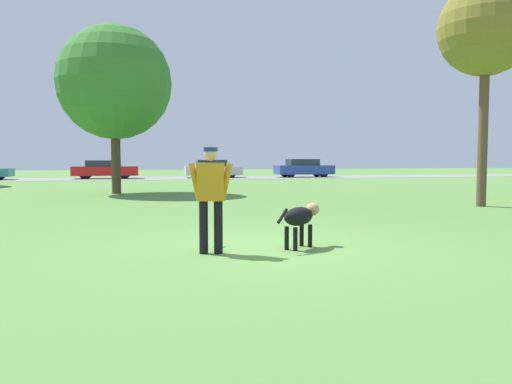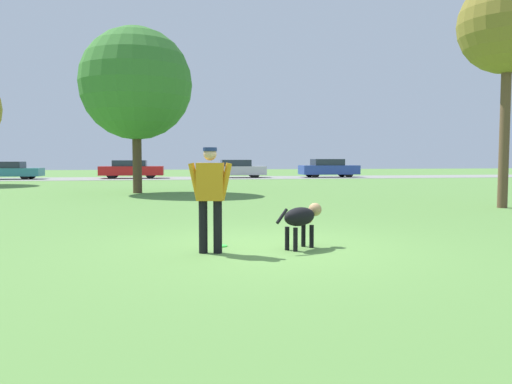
{
  "view_description": "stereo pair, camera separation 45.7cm",
  "coord_description": "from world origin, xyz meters",
  "px_view_note": "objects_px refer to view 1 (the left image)",
  "views": [
    {
      "loc": [
        -2.04,
        -7.54,
        1.4
      ],
      "look_at": [
        -0.24,
        -0.24,
        0.9
      ],
      "focal_mm": 35.0,
      "sensor_mm": 36.0,
      "label": 1
    },
    {
      "loc": [
        -1.59,
        -7.63,
        1.4
      ],
      "look_at": [
        -0.24,
        -0.24,
        0.9
      ],
      "focal_mm": 35.0,
      "sensor_mm": 36.0,
      "label": 2
    }
  ],
  "objects_px": {
    "tree_near_right": "(486,30)",
    "person": "(211,192)",
    "parked_car_silver": "(213,169)",
    "dog": "(301,217)",
    "parked_car_blue": "(304,168)",
    "frisbee": "(219,246)",
    "parked_car_red": "(105,169)",
    "tree_mid_center": "(115,83)"
  },
  "relations": [
    {
      "from": "tree_near_right",
      "to": "person",
      "type": "bearing_deg",
      "value": -148.61
    },
    {
      "from": "parked_car_silver",
      "to": "dog",
      "type": "bearing_deg",
      "value": -95.22
    },
    {
      "from": "parked_car_silver",
      "to": "parked_car_blue",
      "type": "height_order",
      "value": "parked_car_blue"
    },
    {
      "from": "tree_near_right",
      "to": "parked_car_silver",
      "type": "xyz_separation_m",
      "value": [
        -4.2,
        24.32,
        -4.47
      ]
    },
    {
      "from": "dog",
      "to": "parked_car_blue",
      "type": "relative_size",
      "value": 0.21
    },
    {
      "from": "frisbee",
      "to": "parked_car_blue",
      "type": "relative_size",
      "value": 0.05
    },
    {
      "from": "dog",
      "to": "parked_car_red",
      "type": "bearing_deg",
      "value": 60.79
    },
    {
      "from": "parked_car_silver",
      "to": "parked_car_red",
      "type": "bearing_deg",
      "value": -179.45
    },
    {
      "from": "tree_mid_center",
      "to": "parked_car_silver",
      "type": "relative_size",
      "value": 1.6
    },
    {
      "from": "parked_car_red",
      "to": "frisbee",
      "type": "bearing_deg",
      "value": -81.57
    },
    {
      "from": "person",
      "to": "frisbee",
      "type": "distance_m",
      "value": 1.07
    },
    {
      "from": "dog",
      "to": "frisbee",
      "type": "relative_size",
      "value": 4.44
    },
    {
      "from": "tree_mid_center",
      "to": "parked_car_silver",
      "type": "distance_m",
      "value": 17.69
    },
    {
      "from": "frisbee",
      "to": "tree_mid_center",
      "type": "xyz_separation_m",
      "value": [
        -1.98,
        13.19,
        4.44
      ]
    },
    {
      "from": "dog",
      "to": "tree_near_right",
      "type": "height_order",
      "value": "tree_near_right"
    },
    {
      "from": "dog",
      "to": "parked_car_red",
      "type": "xyz_separation_m",
      "value": [
        -4.48,
        29.68,
        0.18
      ]
    },
    {
      "from": "frisbee",
      "to": "person",
      "type": "bearing_deg",
      "value": -111.49
    },
    {
      "from": "tree_near_right",
      "to": "frisbee",
      "type": "bearing_deg",
      "value": -150.58
    },
    {
      "from": "parked_car_red",
      "to": "parked_car_silver",
      "type": "relative_size",
      "value": 1.08
    },
    {
      "from": "parked_car_red",
      "to": "parked_car_blue",
      "type": "distance_m",
      "value": 14.8
    },
    {
      "from": "person",
      "to": "frisbee",
      "type": "height_order",
      "value": "person"
    },
    {
      "from": "frisbee",
      "to": "tree_near_right",
      "type": "xyz_separation_m",
      "value": [
        8.68,
        4.89,
        5.13
      ]
    },
    {
      "from": "dog",
      "to": "tree_mid_center",
      "type": "relative_size",
      "value": 0.14
    },
    {
      "from": "parked_car_silver",
      "to": "parked_car_blue",
      "type": "distance_m",
      "value": 7.09
    },
    {
      "from": "tree_mid_center",
      "to": "dog",
      "type": "bearing_deg",
      "value": -76.71
    },
    {
      "from": "tree_mid_center",
      "to": "frisbee",
      "type": "bearing_deg",
      "value": -81.46
    },
    {
      "from": "dog",
      "to": "parked_car_blue",
      "type": "bearing_deg",
      "value": 32.8
    },
    {
      "from": "tree_near_right",
      "to": "parked_car_silver",
      "type": "bearing_deg",
      "value": 99.81
    },
    {
      "from": "tree_near_right",
      "to": "parked_car_blue",
      "type": "xyz_separation_m",
      "value": [
        2.87,
        23.99,
        -4.44
      ]
    },
    {
      "from": "parked_car_silver",
      "to": "parked_car_blue",
      "type": "bearing_deg",
      "value": -1.67
    },
    {
      "from": "frisbee",
      "to": "parked_car_red",
      "type": "height_order",
      "value": "parked_car_red"
    },
    {
      "from": "frisbee",
      "to": "tree_near_right",
      "type": "height_order",
      "value": "tree_near_right"
    },
    {
      "from": "person",
      "to": "parked_car_blue",
      "type": "height_order",
      "value": "person"
    },
    {
      "from": "person",
      "to": "parked_car_silver",
      "type": "relative_size",
      "value": 0.37
    },
    {
      "from": "dog",
      "to": "frisbee",
      "type": "distance_m",
      "value": 1.38
    },
    {
      "from": "person",
      "to": "tree_near_right",
      "type": "xyz_separation_m",
      "value": [
        8.88,
        5.42,
        4.22
      ]
    },
    {
      "from": "person",
      "to": "parked_car_blue",
      "type": "xyz_separation_m",
      "value": [
        11.76,
        29.41,
        -0.22
      ]
    },
    {
      "from": "tree_mid_center",
      "to": "parked_car_blue",
      "type": "bearing_deg",
      "value": 49.24
    },
    {
      "from": "tree_mid_center",
      "to": "parked_car_silver",
      "type": "bearing_deg",
      "value": 68.08
    },
    {
      "from": "dog",
      "to": "parked_car_blue",
      "type": "xyz_separation_m",
      "value": [
        10.32,
        29.28,
        0.21
      ]
    },
    {
      "from": "frisbee",
      "to": "parked_car_blue",
      "type": "bearing_deg",
      "value": 68.21
    },
    {
      "from": "person",
      "to": "parked_car_blue",
      "type": "distance_m",
      "value": 31.67
    }
  ]
}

